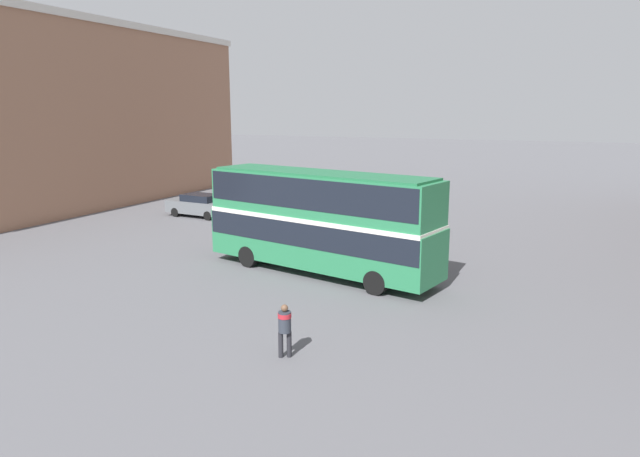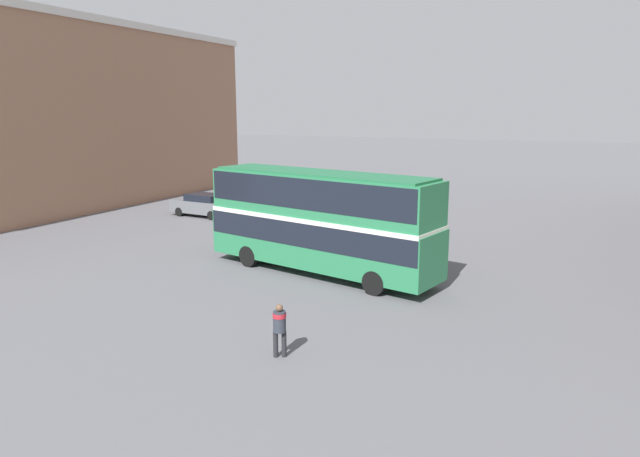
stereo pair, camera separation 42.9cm
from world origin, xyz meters
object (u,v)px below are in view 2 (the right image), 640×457
object	(u,v)px
pedestrian_foreground	(280,325)
parked_car_kerb_near	(292,217)
double_decker_bus	(320,216)
parked_car_kerb_far	(203,205)

from	to	relation	value
pedestrian_foreground	parked_car_kerb_near	bearing A→B (deg)	-3.55
double_decker_bus	pedestrian_foreground	size ratio (longest dim) A/B	6.97
double_decker_bus	parked_car_kerb_far	xyz separation A→B (m)	(-13.26, 9.30, -1.83)
double_decker_bus	parked_car_kerb_far	world-z (taller)	double_decker_bus
parked_car_kerb_near	parked_car_kerb_far	xyz separation A→B (m)	(-7.64, 1.38, 0.00)
parked_car_kerb_near	parked_car_kerb_far	size ratio (longest dim) A/B	1.02
double_decker_bus	parked_car_kerb_far	distance (m)	16.30
parked_car_kerb_near	parked_car_kerb_far	world-z (taller)	parked_car_kerb_far
parked_car_kerb_near	parked_car_kerb_far	bearing A→B (deg)	175.77
pedestrian_foreground	parked_car_kerb_far	size ratio (longest dim) A/B	0.35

